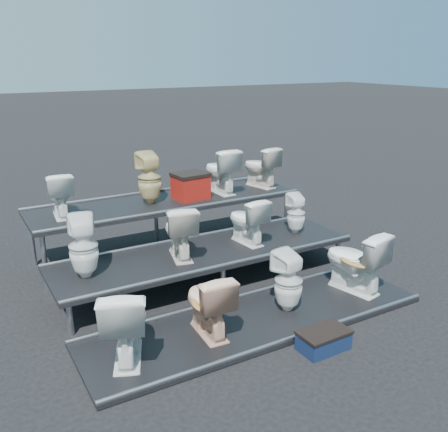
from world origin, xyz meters
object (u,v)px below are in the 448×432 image
toilet_5 (180,231)px  toilet_6 (247,220)px  toilet_1 (208,303)px  toilet_2 (288,281)px  toilet_7 (296,213)px  toilet_4 (83,246)px  toilet_11 (260,167)px  red_crate (191,187)px  toilet_3 (355,261)px  toilet_8 (59,194)px  toilet_9 (149,178)px  toilet_0 (125,321)px  step_stool (323,341)px  toilet_10 (221,170)px

toilet_5 → toilet_6: size_ratio=1.09×
toilet_1 → toilet_2: 1.10m
toilet_1 → toilet_2: (1.10, 0.00, 0.01)m
toilet_5 → toilet_7: toilet_5 is taller
toilet_4 → toilet_11: bearing=-149.4°
red_crate → toilet_2: bearing=-94.2°
toilet_3 → toilet_7: 1.33m
toilet_4 → toilet_8: (0.04, 1.30, 0.33)m
toilet_6 → toilet_9: (-0.93, 1.30, 0.46)m
toilet_0 → step_stool: toilet_0 is taller
toilet_5 → toilet_6: 1.05m
toilet_0 → toilet_3: toilet_3 is taller
toilet_5 → toilet_0: bearing=60.8°
toilet_4 → toilet_10: size_ratio=1.05×
red_crate → step_stool: bearing=-96.9°
toilet_8 → step_stool: toilet_8 is taller
toilet_10 → step_stool: bearing=78.4°
toilet_2 → toilet_4: bearing=-37.9°
toilet_9 → step_stool: bearing=98.0°
toilet_0 → toilet_9: size_ratio=1.05×
toilet_8 → toilet_10: (2.58, 0.00, 0.05)m
toilet_9 → toilet_2: bearing=103.7°
toilet_1 → toilet_3: 2.17m
toilet_4 → toilet_7: toilet_4 is taller
toilet_0 → toilet_5: (1.22, 1.30, 0.35)m
toilet_4 → toilet_7: (3.19, 0.00, -0.09)m
toilet_7 → step_stool: 2.54m
toilet_2 → toilet_3: (1.07, 0.00, 0.04)m
toilet_5 → toilet_7: (1.93, 0.00, -0.06)m
toilet_4 → toilet_0: bearing=101.7°
red_crate → step_stool: (-0.07, -3.34, -0.95)m
toilet_1 → toilet_7: bearing=-145.5°
toilet_8 → toilet_10: size_ratio=0.86×
toilet_10 → step_stool: (-0.66, -3.42, -1.13)m
toilet_2 → toilet_6: 1.37m
toilet_8 → step_stool: 4.07m
toilet_5 → toilet_9: toilet_9 is taller
toilet_0 → red_crate: red_crate is taller
toilet_5 → toilet_9: bearing=-81.2°
toilet_4 → toilet_6: size_ratio=1.16×
red_crate → step_stool: red_crate is taller
toilet_5 → toilet_10: 1.92m
toilet_0 → red_crate: bearing=-105.7°
toilet_11 → toilet_9: bearing=-11.4°
toilet_9 → toilet_11: 2.02m
toilet_0 → toilet_3: size_ratio=0.99×
toilet_4 → toilet_9: 1.94m
toilet_6 → toilet_7: toilet_6 is taller
toilet_6 → toilet_8: toilet_8 is taller
red_crate → toilet_5: bearing=-127.8°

